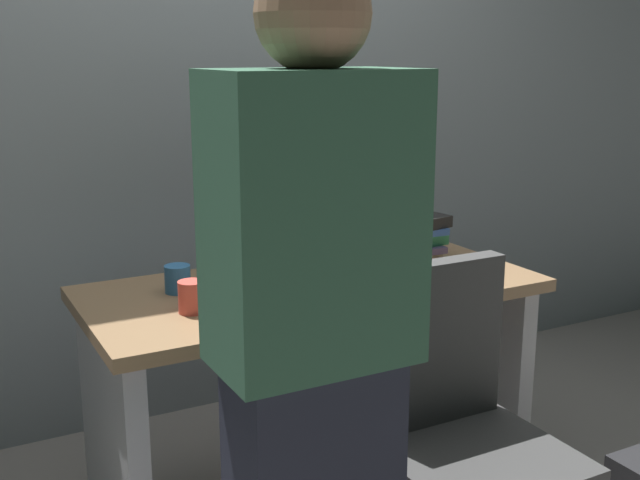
{
  "coord_description": "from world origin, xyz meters",
  "views": [
    {
      "loc": [
        -1.09,
        -2.08,
        1.46
      ],
      "look_at": [
        0.0,
        -0.05,
        0.9
      ],
      "focal_mm": 43.78,
      "sensor_mm": 36.0,
      "label": 1
    }
  ],
  "objects": [
    {
      "name": "person_at_desk",
      "position": [
        -0.4,
        -0.77,
        0.84
      ],
      "size": [
        0.4,
        0.24,
        1.64
      ],
      "color": "#262838",
      "rests_on": "ground"
    },
    {
      "name": "desk",
      "position": [
        0.0,
        0.0,
        0.52
      ],
      "size": [
        1.42,
        0.66,
        0.75
      ],
      "color": "#93704C",
      "rests_on": "ground"
    },
    {
      "name": "keyboard",
      "position": [
        -0.03,
        -0.08,
        0.76
      ],
      "size": [
        0.43,
        0.14,
        0.02
      ],
      "primitive_type": "cube",
      "rotation": [
        0.0,
        0.0,
        0.02
      ],
      "color": "white",
      "rests_on": "desk"
    },
    {
      "name": "wall_back",
      "position": [
        0.0,
        0.89,
        1.5
      ],
      "size": [
        6.4,
        0.1,
        3.0
      ],
      "primitive_type": "cube",
      "color": "gray",
      "rests_on": "ground"
    },
    {
      "name": "cup_near_keyboard",
      "position": [
        -0.43,
        -0.09,
        0.8
      ],
      "size": [
        0.07,
        0.07,
        0.09
      ],
      "primitive_type": "cylinder",
      "color": "#D84C3F",
      "rests_on": "desk"
    },
    {
      "name": "office_chair",
      "position": [
        0.08,
        -0.67,
        0.43
      ],
      "size": [
        0.52,
        0.52,
        0.94
      ],
      "color": "black",
      "rests_on": "ground"
    },
    {
      "name": "cup_by_monitor",
      "position": [
        -0.4,
        0.11,
        0.79
      ],
      "size": [
        0.08,
        0.08,
        0.08
      ],
      "primitive_type": "cylinder",
      "color": "#3372B2",
      "rests_on": "desk"
    },
    {
      "name": "book_stack",
      "position": [
        0.44,
        0.06,
        0.84
      ],
      "size": [
        0.23,
        0.18,
        0.16
      ],
      "color": "beige",
      "rests_on": "desk"
    },
    {
      "name": "cell_phone",
      "position": [
        0.49,
        -0.16,
        0.76
      ],
      "size": [
        0.09,
        0.15,
        0.01
      ],
      "primitive_type": "cube",
      "rotation": [
        0.0,
        0.0,
        0.12
      ],
      "color": "black",
      "rests_on": "desk"
    },
    {
      "name": "mouse",
      "position": [
        0.27,
        -0.05,
        0.77
      ],
      "size": [
        0.06,
        0.1,
        0.03
      ],
      "primitive_type": "ellipsoid",
      "color": "white",
      "rests_on": "desk"
    },
    {
      "name": "monitor",
      "position": [
        0.0,
        0.19,
        1.01
      ],
      "size": [
        0.54,
        0.15,
        0.46
      ],
      "color": "silver",
      "rests_on": "desk"
    }
  ]
}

